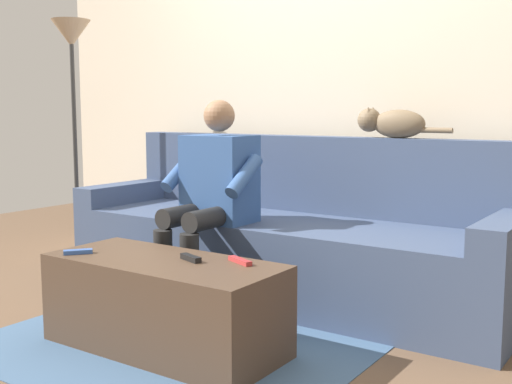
# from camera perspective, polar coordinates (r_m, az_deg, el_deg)

# --- Properties ---
(ground_plane) EXTENTS (8.00, 8.00, 0.00)m
(ground_plane) POSITION_cam_1_polar(r_m,az_deg,el_deg) (3.23, -4.09, -12.08)
(ground_plane) COLOR brown
(back_wall) EXTENTS (4.68, 0.06, 2.51)m
(back_wall) POSITION_cam_1_polar(r_m,az_deg,el_deg) (4.11, 6.82, 9.82)
(back_wall) COLOR beige
(back_wall) RESTS_ON ground
(couch) EXTENTS (2.63, 0.82, 0.92)m
(couch) POSITION_cam_1_polar(r_m,az_deg,el_deg) (3.72, 2.82, -4.58)
(couch) COLOR #3D4C6B
(couch) RESTS_ON ground
(coffee_table) EXTENTS (1.10, 0.48, 0.41)m
(coffee_table) POSITION_cam_1_polar(r_m,az_deg,el_deg) (2.93, -8.20, -9.96)
(coffee_table) COLOR #4C3828
(coffee_table) RESTS_ON ground
(person_solo_seated) EXTENTS (0.52, 0.55, 1.13)m
(person_solo_seated) POSITION_cam_1_polar(r_m,az_deg,el_deg) (3.48, -3.98, 0.23)
(person_solo_seated) COLOR #335693
(person_solo_seated) RESTS_ON ground
(cat_on_backrest) EXTENTS (0.55, 0.14, 0.18)m
(cat_on_backrest) POSITION_cam_1_polar(r_m,az_deg,el_deg) (3.67, 11.94, 6.11)
(cat_on_backrest) COLOR #756047
(cat_on_backrest) RESTS_ON couch
(remote_blue) EXTENTS (0.11, 0.13, 0.02)m
(remote_blue) POSITION_cam_1_polar(r_m,az_deg,el_deg) (3.07, -15.68, -5.18)
(remote_blue) COLOR #3860B7
(remote_blue) RESTS_ON coffee_table
(remote_red) EXTENTS (0.15, 0.09, 0.02)m
(remote_red) POSITION_cam_1_polar(r_m,az_deg,el_deg) (2.78, -1.45, -6.19)
(remote_red) COLOR #B73333
(remote_red) RESTS_ON coffee_table
(remote_black) EXTENTS (0.13, 0.07, 0.02)m
(remote_black) POSITION_cam_1_polar(r_m,az_deg,el_deg) (2.83, -5.88, -5.92)
(remote_black) COLOR black
(remote_black) RESTS_ON coffee_table
(floor_rug) EXTENTS (1.71, 1.47, 0.01)m
(floor_rug) POSITION_cam_1_polar(r_m,az_deg,el_deg) (3.07, -6.74, -13.11)
(floor_rug) COLOR #426084
(floor_rug) RESTS_ON ground
(floor_lamp) EXTENTS (0.27, 0.27, 1.69)m
(floor_lamp) POSITION_cam_1_polar(r_m,az_deg,el_deg) (4.68, -16.17, 11.24)
(floor_lamp) COLOR #2D2D2D
(floor_lamp) RESTS_ON ground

